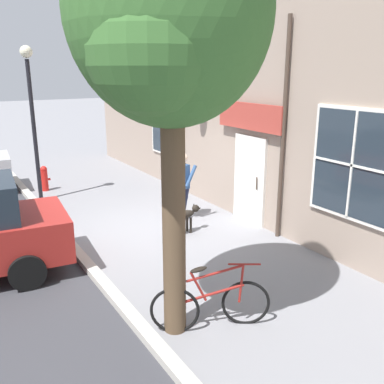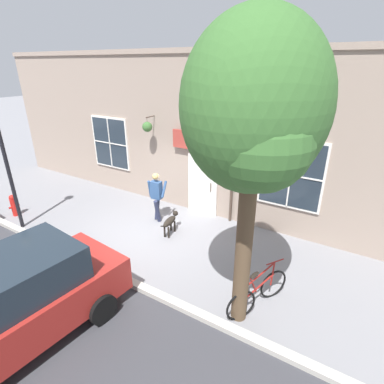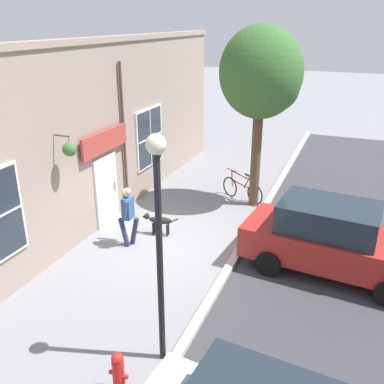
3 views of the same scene
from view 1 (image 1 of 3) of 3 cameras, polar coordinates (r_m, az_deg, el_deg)
name	(u,v)px [view 1 (image 1 of 3)]	position (r m, az deg, el deg)	size (l,w,h in m)	color
ground_plane	(156,229)	(10.02, -4.84, -4.94)	(90.00, 90.00, 0.00)	gray
storefront_facade	(240,109)	(10.63, 6.38, 10.90)	(0.95, 18.00, 5.29)	gray
pedestrian_walking	(182,180)	(10.35, -1.29, 1.64)	(0.54, 0.55, 1.68)	#282D47
dog_on_leash	(184,215)	(9.58, -1.11, -3.15)	(1.09, 0.31, 0.64)	black
street_tree_by_curb	(168,20)	(5.31, -3.22, 21.96)	(2.51, 2.26, 5.64)	brown
leaning_bicycle	(211,304)	(6.29, 2.56, -14.65)	(1.59, 0.77, 1.01)	black
street_lamp	(31,100)	(12.39, -20.67, 11.38)	(0.32, 0.32, 4.17)	black
fire_hydrant	(44,178)	(13.74, -19.08, 1.78)	(0.34, 0.20, 0.77)	red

